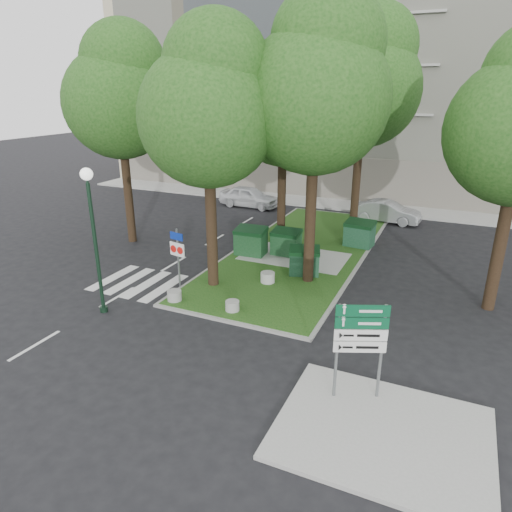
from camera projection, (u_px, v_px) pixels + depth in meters
The scene contains 25 objects.
ground at pixel (216, 319), 16.51m from camera, with size 120.00×120.00×0.00m, color black.
median_island at pixel (301, 251), 23.13m from camera, with size 6.00×16.00×0.12m, color #133F12.
median_kerb at pixel (301, 252), 23.14m from camera, with size 6.30×16.30×0.10m, color gray.
sidewalk_corner at pixel (382, 433), 10.99m from camera, with size 5.00×4.00×0.12m, color #999993.
building_sidewalk at pixel (342, 205), 32.30m from camera, with size 42.00×3.00×0.12m, color #999993.
zebra_crossing at pixel (155, 286), 19.23m from camera, with size 5.00×3.00×0.01m, color silver.
apartment_building at pixel (373, 86), 35.96m from camera, with size 41.00×12.00×16.00m, color #C3B892.
tree_median_near_left at pixel (210, 104), 16.69m from camera, with size 5.20×5.20×10.53m.
tree_median_near_right at pixel (319, 84), 16.83m from camera, with size 5.60×5.60×11.46m.
tree_median_mid at pixel (285, 107), 22.18m from camera, with size 4.80×4.80×9.99m.
tree_median_far at pixel (366, 78), 23.05m from camera, with size 5.80×5.80×11.93m.
tree_street_left at pixel (120, 92), 22.26m from camera, with size 5.40×5.40×11.00m.
dumpster_a at pixel (251, 241), 22.37m from camera, with size 1.55×1.12×1.39m.
dumpster_b at pixel (286, 242), 22.34m from camera, with size 1.39×0.98×1.29m.
dumpster_c at pixel (304, 261), 20.03m from camera, with size 1.55×1.30×1.23m.
dumpster_d at pixel (359, 234), 23.56m from camera, with size 1.58×1.19×1.36m.
bollard_left at pixel (174, 295), 17.63m from camera, with size 0.55×0.55×0.39m, color #969691.
bollard_right at pixel (232, 306), 16.83m from camera, with size 0.52×0.52×0.37m, color #979792.
bollard_mid at pixel (268, 277), 19.27m from camera, with size 0.60×0.60×0.43m, color #A0A19B.
litter_bin at pixel (367, 234), 24.41m from camera, with size 0.46×0.46×0.80m, color yellow.
street_lamp at pixel (93, 225), 15.90m from camera, with size 0.43×0.43×5.36m.
traffic_sign_pole at pixel (178, 250), 18.56m from camera, with size 0.76×0.19×2.56m.
directional_sign at pixel (360, 337), 11.59m from camera, with size 1.27×0.56×2.71m.
car_white at pixel (249, 197), 31.78m from camera, with size 1.70×4.23×1.44m, color silver.
car_silver at pixel (387, 212), 28.18m from camera, with size 1.41×4.03×1.33m, color #93979A.
Camera 1 is at (7.35, -12.80, 7.88)m, focal length 32.00 mm.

